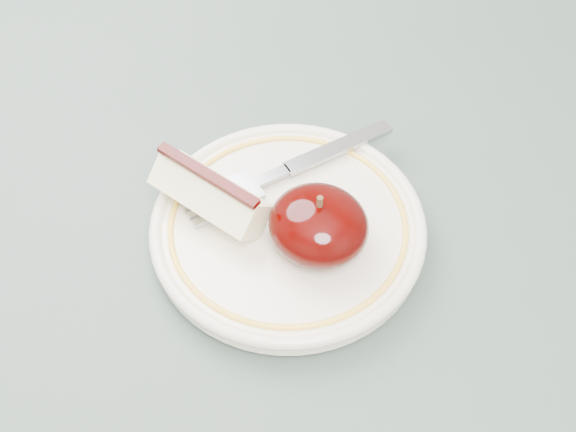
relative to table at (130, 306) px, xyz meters
The scene contains 5 objects.
table is the anchor object (origin of this frame).
plate 0.16m from the table, 33.87° to the left, with size 0.19×0.19×0.02m.
apple_half 0.19m from the table, 27.63° to the left, with size 0.07×0.06×0.05m.
apple_wedge 0.14m from the table, 44.05° to the left, with size 0.08×0.04×0.04m.
fork 0.17m from the table, 53.89° to the left, with size 0.09×0.16×0.00m.
Camera 1 is at (0.28, -0.20, 1.20)m, focal length 50.00 mm.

